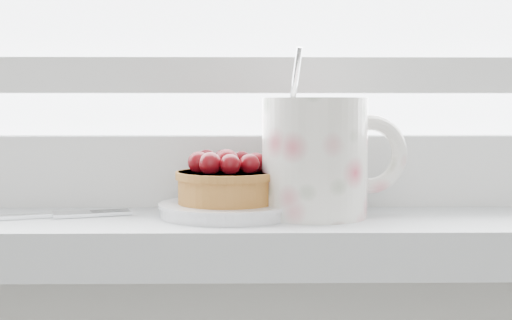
{
  "coord_description": "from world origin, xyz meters",
  "views": [
    {
      "loc": [
        0.0,
        1.25,
        1.04
      ],
      "look_at": [
        0.01,
        1.88,
        0.99
      ],
      "focal_mm": 50.0,
      "sensor_mm": 36.0,
      "label": 1
    }
  ],
  "objects_px": {
    "saucer": "(227,210)",
    "floral_mug": "(319,155)",
    "raspberry_tart": "(227,180)",
    "fork": "(4,217)"
  },
  "relations": [
    {
      "from": "saucer",
      "to": "floral_mug",
      "type": "bearing_deg",
      "value": -1.7
    },
    {
      "from": "saucer",
      "to": "raspberry_tart",
      "type": "height_order",
      "value": "raspberry_tart"
    },
    {
      "from": "floral_mug",
      "to": "fork",
      "type": "relative_size",
      "value": 0.72
    },
    {
      "from": "fork",
      "to": "floral_mug",
      "type": "bearing_deg",
      "value": 3.05
    },
    {
      "from": "raspberry_tart",
      "to": "fork",
      "type": "height_order",
      "value": "raspberry_tart"
    },
    {
      "from": "saucer",
      "to": "floral_mug",
      "type": "distance_m",
      "value": 0.1
    },
    {
      "from": "saucer",
      "to": "fork",
      "type": "height_order",
      "value": "saucer"
    },
    {
      "from": "raspberry_tart",
      "to": "floral_mug",
      "type": "relative_size",
      "value": 0.61
    },
    {
      "from": "fork",
      "to": "raspberry_tart",
      "type": "bearing_deg",
      "value": 5.17
    },
    {
      "from": "raspberry_tart",
      "to": "floral_mug",
      "type": "height_order",
      "value": "floral_mug"
    }
  ]
}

